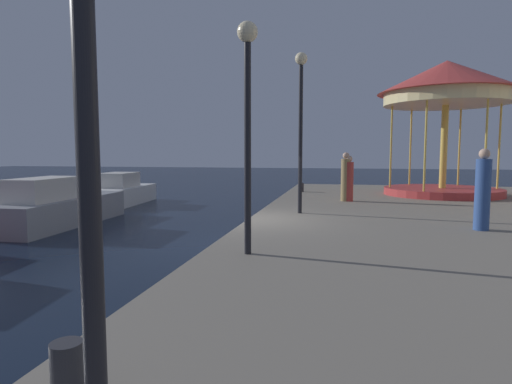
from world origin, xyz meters
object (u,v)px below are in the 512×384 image
object	(u,v)px
carousel	(446,95)
lamp_post_mid_promenade	(248,96)
motorboat_white	(120,192)
person_near_carousel	(346,178)
person_by_the_water	(349,180)
motorboat_grey	(58,207)
lamp_post_far_end	(301,106)
person_far_corner	(483,192)
bollard_south	(67,368)
bollard_north	(301,187)

from	to	relation	value
carousel	lamp_post_mid_promenade	size ratio (longest dim) A/B	1.39
motorboat_white	person_near_carousel	size ratio (longest dim) A/B	2.74
motorboat_white	person_by_the_water	bearing A→B (deg)	-17.14
carousel	motorboat_grey	bearing A→B (deg)	-156.93
carousel	lamp_post_far_end	world-z (taller)	carousel
person_far_corner	person_near_carousel	bearing A→B (deg)	119.45
lamp_post_mid_promenade	person_near_carousel	distance (m)	9.20
person_near_carousel	person_far_corner	size ratio (longest dim) A/B	0.96
person_near_carousel	person_by_the_water	distance (m)	0.13
motorboat_grey	bollard_south	xyz separation A→B (m)	(7.91, -10.56, 0.33)
carousel	person_far_corner	distance (m)	9.26
lamp_post_far_end	bollard_south	bearing A→B (deg)	-94.36
lamp_post_mid_promenade	person_by_the_water	distance (m)	9.23
motorboat_white	carousel	size ratio (longest dim) A/B	0.89
motorboat_white	motorboat_grey	size ratio (longest dim) A/B	0.84
motorboat_white	lamp_post_far_end	bearing A→B (deg)	-35.53
motorboat_white	person_near_carousel	xyz separation A→B (m)	(11.13, -3.46, 1.05)
motorboat_white	lamp_post_mid_promenade	bearing A→B (deg)	-52.61
motorboat_grey	person_near_carousel	distance (m)	10.45
motorboat_grey	person_far_corner	size ratio (longest dim) A/B	3.12
bollard_north	motorboat_white	bearing A→B (deg)	179.87
motorboat_white	bollard_north	world-z (taller)	motorboat_white
person_far_corner	lamp_post_far_end	bearing A→B (deg)	156.53
carousel	lamp_post_far_end	bearing A→B (deg)	-129.00
carousel	lamp_post_far_end	distance (m)	8.65
person_far_corner	motorboat_grey	bearing A→B (deg)	168.75
bollard_south	person_by_the_water	distance (m)	13.60
motorboat_grey	person_far_corner	xyz separation A→B (m)	(13.08, -2.60, 1.03)
carousel	bollard_north	xyz separation A→B (m)	(-6.03, 0.30, -4.00)
motorboat_grey	lamp_post_far_end	world-z (taller)	lamp_post_far_end
lamp_post_mid_promenade	bollard_north	distance (m)	12.53
person_by_the_water	person_near_carousel	bearing A→B (deg)	174.20
lamp_post_far_end	bollard_north	distance (m)	7.60
motorboat_white	bollard_south	world-z (taller)	motorboat_white
lamp_post_mid_promenade	person_by_the_water	xyz separation A→B (m)	(1.86, 8.81, -1.99)
lamp_post_far_end	person_by_the_water	xyz separation A→B (m)	(1.46, 3.52, -2.37)
motorboat_grey	lamp_post_mid_promenade	bearing A→B (deg)	-35.87
lamp_post_far_end	bollard_north	world-z (taller)	lamp_post_far_end
carousel	person_near_carousel	distance (m)	6.13
lamp_post_mid_promenade	bollard_north	bearing A→B (deg)	91.07
bollard_south	bollard_north	bearing A→B (deg)	89.58
bollard_south	lamp_post_far_end	bearing A→B (deg)	85.64
carousel	lamp_post_mid_promenade	bearing A→B (deg)	-115.88
lamp_post_mid_promenade	carousel	bearing A→B (deg)	64.12
lamp_post_far_end	bollard_north	bearing A→B (deg)	95.16
motorboat_white	bollard_north	bearing A→B (deg)	-0.13
person_by_the_water	motorboat_white	bearing A→B (deg)	162.86
motorboat_white	carousel	distance (m)	15.82
motorboat_white	bollard_north	xyz separation A→B (m)	(9.16, -0.02, 0.40)
carousel	bollard_south	distance (m)	18.11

